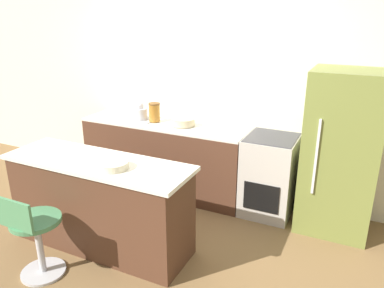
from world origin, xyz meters
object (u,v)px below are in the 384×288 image
(oven_range, at_px, (269,175))
(kettle, at_px, (140,112))
(refrigerator, at_px, (340,154))
(stool_chair, at_px, (35,236))
(mixing_bowl, at_px, (183,122))

(oven_range, height_order, kettle, kettle)
(oven_range, bearing_deg, refrigerator, -1.19)
(refrigerator, distance_m, stool_chair, 3.03)
(oven_range, height_order, refrigerator, refrigerator)
(oven_range, xyz_separation_m, kettle, (-1.71, -0.02, 0.56))
(kettle, bearing_deg, stool_chair, -84.92)
(refrigerator, bearing_deg, kettle, -179.86)
(oven_range, relative_size, mixing_bowl, 3.28)
(oven_range, distance_m, refrigerator, 0.82)
(stool_chair, distance_m, mixing_bowl, 2.09)
(kettle, bearing_deg, oven_range, 0.70)
(kettle, distance_m, mixing_bowl, 0.62)
(kettle, relative_size, mixing_bowl, 0.82)
(stool_chair, xyz_separation_m, kettle, (-0.18, 1.97, 0.61))
(mixing_bowl, bearing_deg, stool_chair, -102.76)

